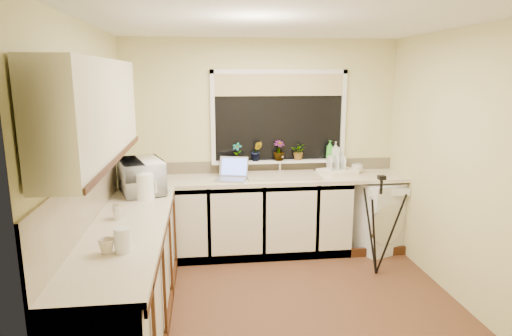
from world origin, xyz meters
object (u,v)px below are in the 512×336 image
Objects in this scene: plant_a at (237,152)px; plant_b at (257,151)px; soap_bottle_green at (330,150)px; cup_back at (357,168)px; plant_c at (279,150)px; kettle at (145,187)px; steel_jar at (118,212)px; tripod at (379,226)px; plant_d at (299,151)px; washing_machine at (377,214)px; glass_jug at (123,240)px; laptop at (232,173)px; microwave at (142,176)px; dish_rack at (337,172)px; soap_bottle_clear at (336,150)px; cup_left at (107,246)px.

plant_a is 0.23m from plant_b.
soap_bottle_green is 0.39m from cup_back.
kettle is at bearing -146.92° from plant_c.
steel_jar is at bearing -103.81° from kettle.
plant_a is 1.43m from cup_back.
tripod is 1.30m from plant_d.
steel_jar is 0.59× the size of plant_d.
soap_bottle_green reaches higher than washing_machine.
tripod is 2.68m from glass_jug.
tripod is at bearing 0.29° from kettle.
steel_jar is at bearing -112.19° from laptop.
glass_jug is at bearing -117.63° from plant_b.
plant_a is at bearing 67.12° from glass_jug.
tripod is 2.45m from microwave.
plant_c reaches higher than soap_bottle_green.
glass_jug is 0.28× the size of microwave.
plant_c is 0.95m from cup_back.
plant_b is at bearing 3.30° from plant_a.
tripod reaches higher than steel_jar.
washing_machine is 6.05× the size of cup_back.
dish_rack is at bearing 20.12° from kettle.
plant_a is 1.18m from soap_bottle_clear.
glass_jug is 2.79m from plant_d.
soap_bottle_green is (-0.27, 0.92, 0.64)m from tripod.
glass_jug is (-2.09, -2.05, 0.05)m from dish_rack.
tripod is 1.15m from soap_bottle_green.
plant_c is at bearing 55.54° from cup_left.
tripod is at bearing -113.96° from microwave.
tripod reaches higher than washing_machine.
plant_d is (-0.91, 0.26, 0.73)m from washing_machine.
laptop is at bearing 160.99° from dish_rack.
dish_rack is 1.90× the size of soap_bottle_clear.
laptop is 0.68× the size of microwave.
plant_d is (0.24, 0.02, -0.02)m from plant_c.
laptop is at bearing 66.59° from glass_jug.
cup_left is (-0.09, -1.29, -0.07)m from kettle.
glass_jug reaches higher than cup_left.
steel_jar is 0.84m from microwave.
steel_jar is (-2.73, -1.28, 0.54)m from washing_machine.
steel_jar is at bearing -177.04° from washing_machine.
dish_rack is 3.75× the size of cup_left.
plant_d is 0.37m from soap_bottle_green.
plant_a is at bearing 64.97° from cup_left.
cup_left is at bearing -124.46° from plant_c.
kettle is 1.33m from plant_a.
plant_b reaches higher than plant_a.
plant_b is (1.23, 0.69, 0.10)m from microwave.
microwave is 2.95× the size of plant_d.
microwave is at bearing 167.53° from washing_machine.
soap_bottle_green is at bearing 158.50° from cup_back.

